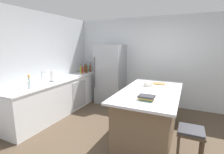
# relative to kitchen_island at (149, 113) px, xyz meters

# --- Properties ---
(ground_plane) EXTENTS (7.20, 7.20, 0.00)m
(ground_plane) POSITION_rel_kitchen_island_xyz_m (-0.33, -0.38, -0.47)
(ground_plane) COLOR #4C3D2D
(wall_rear) EXTENTS (6.00, 0.10, 2.60)m
(wall_rear) POSITION_rel_kitchen_island_xyz_m (-0.33, 1.87, 0.83)
(wall_rear) COLOR silver
(wall_rear) RESTS_ON ground_plane
(wall_left) EXTENTS (0.10, 6.00, 2.60)m
(wall_left) POSITION_rel_kitchen_island_xyz_m (-2.78, -0.38, 0.83)
(wall_left) COLOR silver
(wall_left) RESTS_ON ground_plane
(counter_run_left) EXTENTS (0.66, 3.14, 0.91)m
(counter_run_left) POSITION_rel_kitchen_island_xyz_m (-2.41, 0.17, -0.02)
(counter_run_left) COLOR white
(counter_run_left) RESTS_ON ground_plane
(kitchen_island) EXTENTS (1.09, 2.03, 0.93)m
(kitchen_island) POSITION_rel_kitchen_island_xyz_m (0.00, 0.00, 0.00)
(kitchen_island) COLOR #7A6047
(kitchen_island) RESTS_ON ground_plane
(refrigerator) EXTENTS (0.80, 0.75, 1.80)m
(refrigerator) POSITION_rel_kitchen_island_xyz_m (-1.55, 1.47, 0.43)
(refrigerator) COLOR #93969B
(refrigerator) RESTS_ON ground_plane
(bar_stool) EXTENTS (0.36, 0.36, 0.64)m
(bar_stool) POSITION_rel_kitchen_island_xyz_m (0.74, -0.72, 0.05)
(bar_stool) COLOR #473828
(bar_stool) RESTS_ON ground_plane
(sink_faucet) EXTENTS (0.15, 0.05, 0.30)m
(sink_faucet) POSITION_rel_kitchen_island_xyz_m (-2.46, -0.36, 0.59)
(sink_faucet) COLOR silver
(sink_faucet) RESTS_ON counter_run_left
(flower_vase) EXTENTS (0.08, 0.08, 0.30)m
(flower_vase) POSITION_rel_kitchen_island_xyz_m (-2.35, -0.81, 0.54)
(flower_vase) COLOR silver
(flower_vase) RESTS_ON counter_run_left
(paper_towel_roll) EXTENTS (0.14, 0.14, 0.31)m
(paper_towel_roll) POSITION_rel_kitchen_island_xyz_m (-2.43, -0.09, 0.57)
(paper_towel_roll) COLOR gray
(paper_towel_roll) RESTS_ON counter_run_left
(gin_bottle) EXTENTS (0.07, 0.07, 0.34)m
(gin_bottle) POSITION_rel_kitchen_island_xyz_m (-2.48, 1.62, 0.57)
(gin_bottle) COLOR #8CB79E
(gin_bottle) RESTS_ON counter_run_left
(vinegar_bottle) EXTENTS (0.06, 0.06, 0.33)m
(vinegar_bottle) POSITION_rel_kitchen_island_xyz_m (-2.33, 1.54, 0.56)
(vinegar_bottle) COLOR #994C23
(vinegar_bottle) RESTS_ON counter_run_left
(whiskey_bottle) EXTENTS (0.07, 0.07, 0.26)m
(whiskey_bottle) POSITION_rel_kitchen_island_xyz_m (-2.48, 1.44, 0.54)
(whiskey_bottle) COLOR brown
(whiskey_bottle) RESTS_ON counter_run_left
(syrup_bottle) EXTENTS (0.07, 0.07, 0.31)m
(syrup_bottle) POSITION_rel_kitchen_island_xyz_m (-2.36, 1.34, 0.56)
(syrup_bottle) COLOR #5B3319
(syrup_bottle) RESTS_ON counter_run_left
(hot_sauce_bottle) EXTENTS (0.05, 0.05, 0.24)m
(hot_sauce_bottle) POSITION_rel_kitchen_island_xyz_m (-2.44, 1.23, 0.53)
(hot_sauce_bottle) COLOR red
(hot_sauce_bottle) RESTS_ON counter_run_left
(olive_oil_bottle) EXTENTS (0.06, 0.06, 0.28)m
(olive_oil_bottle) POSITION_rel_kitchen_island_xyz_m (-2.45, 1.15, 0.55)
(olive_oil_bottle) COLOR olive
(olive_oil_bottle) RESTS_ON counter_run_left
(cookbook_stack) EXTENTS (0.26, 0.20, 0.08)m
(cookbook_stack) POSITION_rel_kitchen_island_xyz_m (0.06, -0.58, 0.50)
(cookbook_stack) COLOR #4C7F60
(cookbook_stack) RESTS_ON kitchen_island
(mixing_bowl) EXTENTS (0.21, 0.21, 0.09)m
(mixing_bowl) POSITION_rel_kitchen_island_xyz_m (-0.12, 0.35, 0.51)
(mixing_bowl) COLOR silver
(mixing_bowl) RESTS_ON kitchen_island
(cutting_board) EXTENTS (0.30, 0.24, 0.02)m
(cutting_board) POSITION_rel_kitchen_island_xyz_m (0.05, 0.64, 0.47)
(cutting_board) COLOR #9E7042
(cutting_board) RESTS_ON kitchen_island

